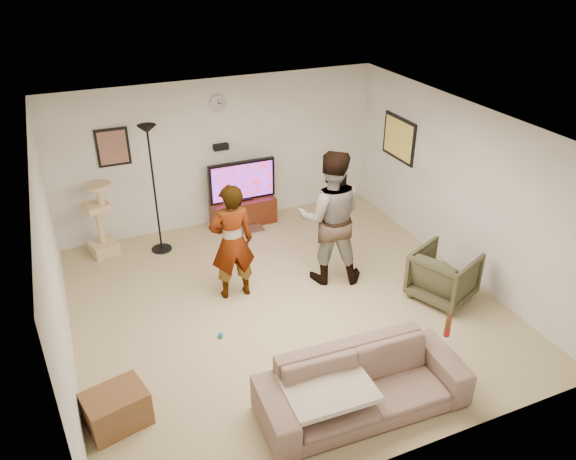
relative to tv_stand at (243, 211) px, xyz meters
name	(u,v)px	position (x,y,z in m)	size (l,w,h in m)	color
floor	(285,304)	(-0.28, -2.50, -0.24)	(5.50, 5.50, 0.02)	tan
ceiling	(284,127)	(-0.28, -2.50, 2.28)	(5.50, 5.50, 0.02)	white
wall_back	(220,153)	(-0.28, 0.25, 1.02)	(5.50, 0.04, 2.50)	beige
wall_front	(407,358)	(-0.28, -5.25, 1.02)	(5.50, 0.04, 2.50)	beige
wall_left	(53,269)	(-3.03, -2.50, 1.02)	(0.04, 5.50, 2.50)	beige
wall_right	(460,188)	(2.47, -2.50, 1.02)	(0.04, 5.50, 2.50)	beige
wall_clock	(218,103)	(-0.28, 0.22, 1.87)	(0.26, 0.26, 0.04)	silver
wall_speaker	(221,147)	(-0.28, 0.19, 1.15)	(0.25, 0.10, 0.10)	black
picture_back	(113,147)	(-1.98, 0.23, 1.37)	(0.42, 0.03, 0.52)	brown
picture_right	(399,138)	(2.45, -0.90, 1.27)	(0.03, 0.78, 0.62)	#F8D658
tv_stand	(243,211)	(0.00, 0.00, 0.00)	(1.10, 0.45, 0.46)	#41190B
console_box	(252,231)	(0.01, -0.40, -0.19)	(0.40, 0.30, 0.07)	silver
tv	(242,181)	(0.00, 0.00, 0.57)	(1.16, 0.08, 0.69)	black
tv_screen	(243,182)	(0.00, -0.04, 0.57)	(1.07, 0.01, 0.61)	#5D29F1
floor_lamp	(155,191)	(-1.52, -0.36, 0.81)	(0.32, 0.32, 2.07)	black
cat_tree	(99,219)	(-2.38, -0.12, 0.38)	(0.39, 0.39, 1.21)	tan
person_left	(232,242)	(-0.83, -2.01, 0.61)	(0.61, 0.40, 1.68)	#A8A8A8
person_right	(330,218)	(0.57, -2.14, 0.76)	(0.96, 0.75, 1.98)	#313A91
sofa	(362,385)	(-0.25, -4.56, 0.09)	(2.21, 0.86, 0.65)	#745A4E
throw_blanket	(328,388)	(-0.66, -4.56, 0.21)	(0.90, 0.70, 0.06)	beige
beer_bottle	(448,327)	(0.76, -4.56, 0.54)	(0.06, 0.06, 0.25)	#5C2E15
armchair	(444,275)	(1.80, -3.21, 0.13)	(0.76, 0.79, 0.72)	#393925
side_table	(117,409)	(-2.68, -3.77, -0.03)	(0.61, 0.46, 0.41)	brown
toy_ball	(220,335)	(-1.30, -2.85, -0.19)	(0.07, 0.07, 0.07)	#0D6983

